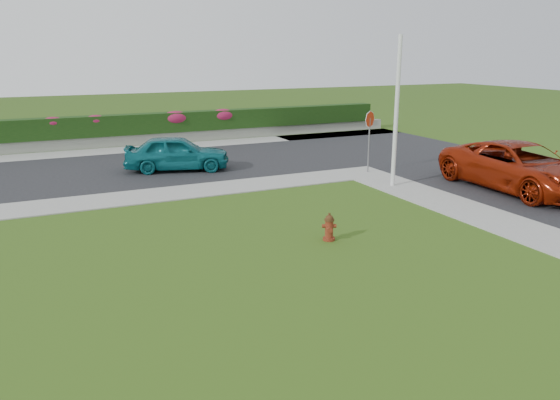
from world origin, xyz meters
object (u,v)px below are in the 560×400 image
sedan_teal (177,153)px  stop_sign (370,127)px  suv_red (521,167)px  utility_pole (396,113)px  fire_hydrant (329,228)px

sedan_teal → stop_sign: 8.32m
suv_red → utility_pole: (-3.80, 2.59, 1.89)m
suv_red → utility_pole: size_ratio=1.13×
sedan_teal → utility_pole: 9.45m
sedan_teal → utility_pole: size_ratio=0.79×
utility_pole → stop_sign: (0.54, 2.49, -0.84)m
stop_sign → suv_red: bearing=-60.1°
sedan_teal → utility_pole: utility_pole is taller
fire_hydrant → suv_red: bearing=34.3°
suv_red → sedan_teal: (-10.56, 8.89, -0.12)m
fire_hydrant → suv_red: 9.33m
utility_pole → suv_red: bearing=-34.3°
fire_hydrant → utility_pole: 7.31m
fire_hydrant → suv_red: size_ratio=0.12×
suv_red → stop_sign: size_ratio=2.40×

